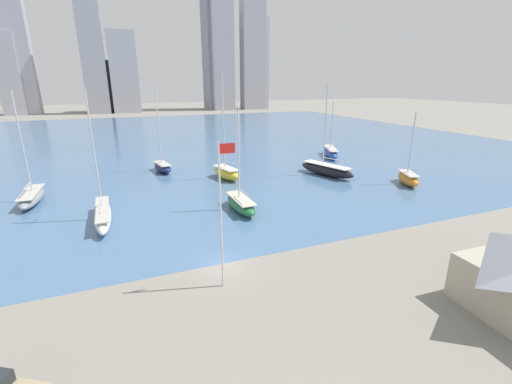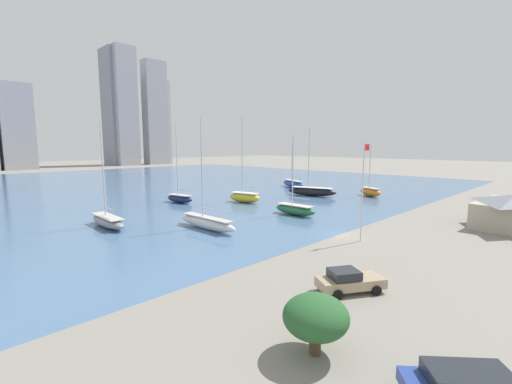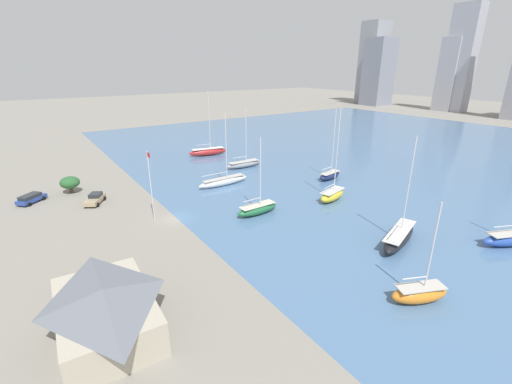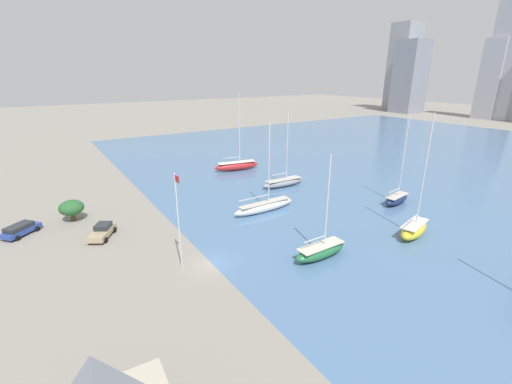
{
  "view_description": "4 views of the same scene",
  "coord_description": "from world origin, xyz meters",
  "px_view_note": "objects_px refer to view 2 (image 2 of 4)",
  "views": [
    {
      "loc": [
        -7.15,
        -25.45,
        15.0
      ],
      "look_at": [
        6.71,
        9.1,
        3.0
      ],
      "focal_mm": 24.0,
      "sensor_mm": 36.0,
      "label": 1
    },
    {
      "loc": [
        -36.4,
        -21.56,
        10.86
      ],
      "look_at": [
        1.08,
        15.65,
        3.7
      ],
      "focal_mm": 24.0,
      "sensor_mm": 36.0,
      "label": 2
    },
    {
      "loc": [
        47.63,
        -17.5,
        22.66
      ],
      "look_at": [
        6.24,
        10.86,
        4.11
      ],
      "focal_mm": 24.0,
      "sensor_mm": 36.0,
      "label": 3
    },
    {
      "loc": [
        31.86,
        -14.49,
        20.76
      ],
      "look_at": [
        -5.58,
        9.64,
        5.35
      ],
      "focal_mm": 24.0,
      "sensor_mm": 36.0,
      "label": 4
    }
  ],
  "objects_px": {
    "flag_pole": "(363,189)",
    "sailboat_yellow": "(245,197)",
    "sailboat_green": "(295,209)",
    "sailboat_gray": "(108,221)",
    "sailboat_white": "(207,222)",
    "sailboat_black": "(312,191)",
    "sailboat_blue": "(293,184)",
    "parked_pickup_tan": "(349,281)",
    "sailboat_navy": "(180,198)",
    "sailboat_orange": "(370,192)"
  },
  "relations": [
    {
      "from": "flag_pole",
      "to": "sailboat_yellow",
      "type": "relative_size",
      "value": 0.68
    },
    {
      "from": "flag_pole",
      "to": "sailboat_green",
      "type": "xyz_separation_m",
      "value": [
        6.61,
        14.78,
        -5.16
      ]
    },
    {
      "from": "sailboat_gray",
      "to": "sailboat_white",
      "type": "bearing_deg",
      "value": -48.17
    },
    {
      "from": "sailboat_black",
      "to": "sailboat_gray",
      "type": "bearing_deg",
      "value": 158.0
    },
    {
      "from": "sailboat_gray",
      "to": "sailboat_blue",
      "type": "relative_size",
      "value": 1.25
    },
    {
      "from": "flag_pole",
      "to": "sailboat_black",
      "type": "xyz_separation_m",
      "value": [
        25.47,
        25.07,
        -5.05
      ]
    },
    {
      "from": "flag_pole",
      "to": "sailboat_blue",
      "type": "xyz_separation_m",
      "value": [
        34.64,
        37.59,
        -5.07
      ]
    },
    {
      "from": "flag_pole",
      "to": "sailboat_white",
      "type": "bearing_deg",
      "value": 117.33
    },
    {
      "from": "sailboat_yellow",
      "to": "sailboat_gray",
      "type": "xyz_separation_m",
      "value": [
        -26.82,
        -1.64,
        -0.23
      ]
    },
    {
      "from": "sailboat_white",
      "to": "parked_pickup_tan",
      "type": "bearing_deg",
      "value": -101.69
    },
    {
      "from": "sailboat_green",
      "to": "parked_pickup_tan",
      "type": "bearing_deg",
      "value": -134.64
    },
    {
      "from": "sailboat_black",
      "to": "flag_pole",
      "type": "bearing_deg",
      "value": -154.15
    },
    {
      "from": "flag_pole",
      "to": "sailboat_navy",
      "type": "xyz_separation_m",
      "value": [
        0.25,
        37.84,
        -5.14
      ]
    },
    {
      "from": "sailboat_green",
      "to": "sailboat_blue",
      "type": "xyz_separation_m",
      "value": [
        28.02,
        22.81,
        0.09
      ]
    },
    {
      "from": "sailboat_yellow",
      "to": "sailboat_gray",
      "type": "height_order",
      "value": "sailboat_yellow"
    },
    {
      "from": "sailboat_gray",
      "to": "parked_pickup_tan",
      "type": "distance_m",
      "value": 33.88
    },
    {
      "from": "sailboat_gray",
      "to": "sailboat_navy",
      "type": "height_order",
      "value": "sailboat_navy"
    },
    {
      "from": "sailboat_green",
      "to": "sailboat_black",
      "type": "relative_size",
      "value": 0.86
    },
    {
      "from": "sailboat_blue",
      "to": "parked_pickup_tan",
      "type": "height_order",
      "value": "sailboat_blue"
    },
    {
      "from": "sailboat_white",
      "to": "sailboat_orange",
      "type": "bearing_deg",
      "value": -2.92
    },
    {
      "from": "flag_pole",
      "to": "sailboat_gray",
      "type": "relative_size",
      "value": 0.8
    },
    {
      "from": "sailboat_navy",
      "to": "parked_pickup_tan",
      "type": "relative_size",
      "value": 2.76
    },
    {
      "from": "flag_pole",
      "to": "sailboat_orange",
      "type": "bearing_deg",
      "value": 24.9
    },
    {
      "from": "sailboat_green",
      "to": "sailboat_blue",
      "type": "relative_size",
      "value": 1.12
    },
    {
      "from": "sailboat_gray",
      "to": "sailboat_white",
      "type": "xyz_separation_m",
      "value": [
        8.71,
        -10.35,
        0.06
      ]
    },
    {
      "from": "sailboat_black",
      "to": "sailboat_white",
      "type": "bearing_deg",
      "value": 174.19
    },
    {
      "from": "sailboat_white",
      "to": "sailboat_blue",
      "type": "relative_size",
      "value": 1.28
    },
    {
      "from": "sailboat_gray",
      "to": "sailboat_blue",
      "type": "bearing_deg",
      "value": 12.64
    },
    {
      "from": "flag_pole",
      "to": "sailboat_blue",
      "type": "height_order",
      "value": "sailboat_blue"
    },
    {
      "from": "sailboat_gray",
      "to": "sailboat_yellow",
      "type": "bearing_deg",
      "value": 5.25
    },
    {
      "from": "flag_pole",
      "to": "sailboat_black",
      "type": "bearing_deg",
      "value": 44.55
    },
    {
      "from": "sailboat_gray",
      "to": "sailboat_white",
      "type": "relative_size",
      "value": 0.98
    },
    {
      "from": "sailboat_black",
      "to": "parked_pickup_tan",
      "type": "bearing_deg",
      "value": -159.92
    },
    {
      "from": "flag_pole",
      "to": "sailboat_black",
      "type": "distance_m",
      "value": 36.09
    },
    {
      "from": "sailboat_yellow",
      "to": "sailboat_black",
      "type": "bearing_deg",
      "value": -28.39
    },
    {
      "from": "sailboat_yellow",
      "to": "sailboat_orange",
      "type": "distance_m",
      "value": 28.21
    },
    {
      "from": "sailboat_black",
      "to": "sailboat_yellow",
      "type": "xyz_separation_m",
      "value": [
        -16.25,
        4.13,
        0.08
      ]
    },
    {
      "from": "sailboat_orange",
      "to": "sailboat_navy",
      "type": "distance_m",
      "value": 40.35
    },
    {
      "from": "sailboat_black",
      "to": "sailboat_gray",
      "type": "height_order",
      "value": "sailboat_black"
    },
    {
      "from": "sailboat_black",
      "to": "sailboat_yellow",
      "type": "bearing_deg",
      "value": 147.05
    },
    {
      "from": "sailboat_gray",
      "to": "sailboat_green",
      "type": "bearing_deg",
      "value": -26.06
    },
    {
      "from": "sailboat_green",
      "to": "sailboat_navy",
      "type": "bearing_deg",
      "value": 104.46
    },
    {
      "from": "sailboat_navy",
      "to": "parked_pickup_tan",
      "type": "distance_m",
      "value": 45.92
    },
    {
      "from": "sailboat_navy",
      "to": "sailboat_blue",
      "type": "height_order",
      "value": "sailboat_navy"
    },
    {
      "from": "sailboat_green",
      "to": "sailboat_yellow",
      "type": "bearing_deg",
      "value": 78.78
    },
    {
      "from": "flag_pole",
      "to": "parked_pickup_tan",
      "type": "relative_size",
      "value": 2.12
    },
    {
      "from": "sailboat_black",
      "to": "sailboat_orange",
      "type": "xyz_separation_m",
      "value": [
        8.59,
        -9.26,
        -0.01
      ]
    },
    {
      "from": "sailboat_navy",
      "to": "sailboat_gray",
      "type": "bearing_deg",
      "value": -159.5
    },
    {
      "from": "sailboat_black",
      "to": "sailboat_navy",
      "type": "distance_m",
      "value": 28.27
    },
    {
      "from": "sailboat_black",
      "to": "sailboat_blue",
      "type": "relative_size",
      "value": 1.3
    }
  ]
}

